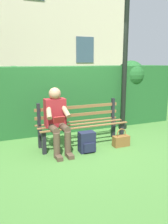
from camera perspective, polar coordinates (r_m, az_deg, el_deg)
The scene contains 8 objects.
ground at distance 4.67m, azimuth -0.48°, elevation -8.07°, with size 60.00×60.00×0.00m, color #3D6B2D.
park_bench at distance 4.60m, azimuth -0.81°, elevation -2.86°, with size 1.77×0.50×0.86m.
person_seated at distance 4.23m, azimuth -6.69°, elevation -1.57°, with size 0.44×0.73×1.17m.
hedge_backdrop at distance 5.69m, azimuth -2.64°, elevation 4.04°, with size 5.31×0.88×1.65m.
building_facade at distance 12.33m, azimuth -13.51°, elevation 22.48°, with size 9.40×2.80×7.67m.
backpack at distance 4.27m, azimuth 0.70°, elevation -7.43°, with size 0.29×0.26×0.38m.
handbag at distance 4.62m, azimuth 9.12°, elevation -6.94°, with size 0.32×0.15×0.36m.
lamp_post at distance 5.63m, azimuth 10.23°, elevation 16.31°, with size 0.25×0.25×3.59m.
Camera 1 is at (1.65, 4.05, 1.65)m, focal length 37.09 mm.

